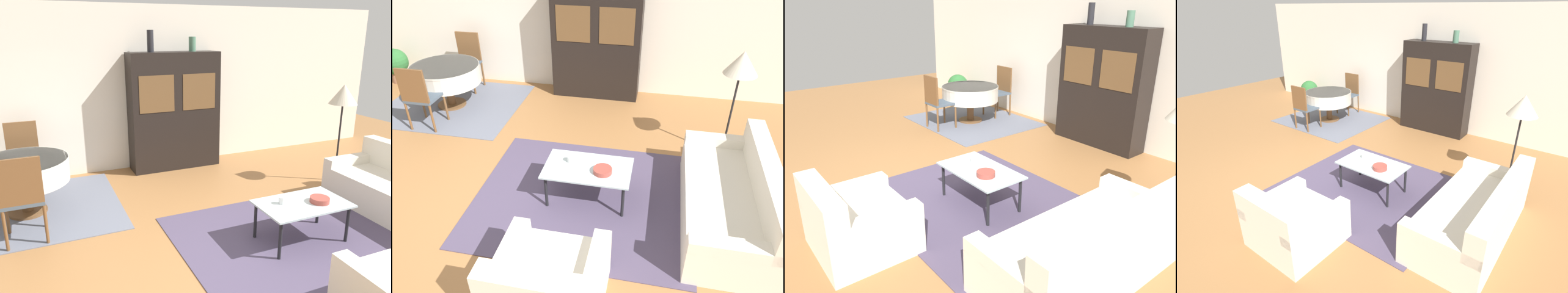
% 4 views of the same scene
% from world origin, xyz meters
% --- Properties ---
extents(ground_plane, '(14.00, 14.00, 0.00)m').
position_xyz_m(ground_plane, '(0.00, 0.00, 0.00)').
color(ground_plane, '#9E6B3D').
extents(wall_back, '(10.00, 0.06, 2.70)m').
position_xyz_m(wall_back, '(0.00, 3.63, 1.35)').
color(wall_back, silver).
rests_on(wall_back, ground_plane).
extents(area_rug, '(2.61, 2.22, 0.01)m').
position_xyz_m(area_rug, '(1.03, 0.46, 0.01)').
color(area_rug, '#4C425B').
rests_on(area_rug, ground_plane).
extents(dining_rug, '(2.29, 2.00, 0.01)m').
position_xyz_m(dining_rug, '(-1.72, 2.44, 0.01)').
color(dining_rug, slate).
rests_on(dining_rug, ground_plane).
extents(coffee_table, '(1.01, 0.59, 0.45)m').
position_xyz_m(coffee_table, '(1.08, 0.46, 0.41)').
color(coffee_table, black).
rests_on(coffee_table, area_rug).
extents(display_cabinet, '(1.52, 0.44, 1.96)m').
position_xyz_m(display_cabinet, '(0.65, 3.36, 0.98)').
color(display_cabinet, black).
rests_on(display_cabinet, ground_plane).
extents(dining_table, '(1.13, 1.13, 0.72)m').
position_xyz_m(dining_table, '(-1.75, 2.39, 0.58)').
color(dining_table, brown).
rests_on(dining_table, dining_rug).
extents(dining_chair_near, '(0.44, 0.44, 1.02)m').
position_xyz_m(dining_chair_near, '(-1.75, 1.60, 0.58)').
color(dining_chair_near, brown).
rests_on(dining_chair_near, dining_rug).
extents(dining_chair_far, '(0.44, 0.44, 1.02)m').
position_xyz_m(dining_chair_far, '(-1.75, 3.19, 0.58)').
color(dining_chair_far, brown).
rests_on(dining_chair_far, dining_rug).
extents(floor_lamp, '(0.42, 0.42, 1.52)m').
position_xyz_m(floor_lamp, '(2.75, 1.73, 1.31)').
color(floor_lamp, black).
rests_on(floor_lamp, ground_plane).
extents(cup, '(0.07, 0.07, 0.08)m').
position_xyz_m(cup, '(0.86, 0.53, 0.50)').
color(cup, white).
rests_on(cup, coffee_table).
extents(bowl, '(0.21, 0.21, 0.06)m').
position_xyz_m(bowl, '(1.26, 0.40, 0.49)').
color(bowl, '#9E4238').
rests_on(bowl, coffee_table).
extents(vase_tall, '(0.10, 0.10, 0.34)m').
position_xyz_m(vase_tall, '(0.27, 3.36, 2.13)').
color(vase_tall, '#232328').
rests_on(vase_tall, display_cabinet).
extents(vase_short, '(0.12, 0.12, 0.23)m').
position_xyz_m(vase_short, '(0.98, 3.36, 2.08)').
color(vase_short, '#4C7A60').
rests_on(vase_short, display_cabinet).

